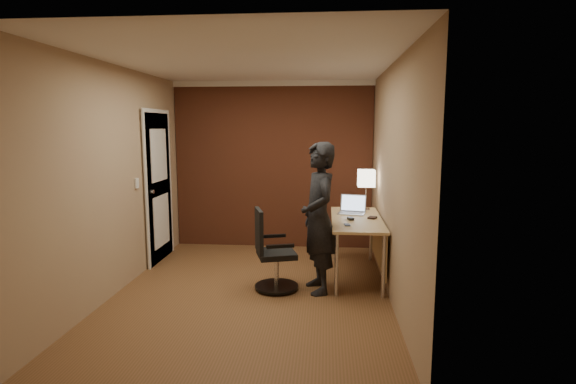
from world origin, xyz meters
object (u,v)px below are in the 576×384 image
object	(u,v)px
desk_lamp	(366,179)
person	(319,218)
desk	(362,228)
mouse	(351,219)
wallet	(372,218)
laptop	(352,208)
phone	(347,225)
office_chair	(271,255)

from	to	relation	value
desk_lamp	person	distance (m)	1.30
desk	mouse	xyz separation A→B (m)	(-0.15, -0.12, 0.14)
wallet	person	xyz separation A→B (m)	(-0.64, -0.53, 0.09)
mouse	desk	bearing A→B (deg)	23.72
laptop	wallet	size ratio (longest dim) A/B	3.45
desk_lamp	mouse	size ratio (longest dim) A/B	5.35
laptop	phone	bearing A→B (deg)	-97.63
desk	person	size ratio (longest dim) A/B	0.90
phone	wallet	distance (m)	0.51
desk_lamp	person	size ratio (longest dim) A/B	0.32
desk_lamp	person	xyz separation A→B (m)	(-0.60, -1.10, -0.31)
mouse	person	bearing A→B (deg)	-144.83
desk_lamp	laptop	world-z (taller)	desk_lamp
laptop	phone	xyz separation A→B (m)	(-0.10, -0.72, -0.06)
wallet	office_chair	world-z (taller)	office_chair
mouse	office_chair	size ratio (longest dim) A/B	0.11
mouse	phone	bearing A→B (deg)	-113.83
laptop	person	distance (m)	0.95
office_chair	person	world-z (taller)	person
laptop	mouse	bearing A→B (deg)	-95.82
phone	laptop	bearing A→B (deg)	76.03
wallet	person	world-z (taller)	person
wallet	mouse	bearing A→B (deg)	-158.62
phone	desk	bearing A→B (deg)	57.12
desk	laptop	size ratio (longest dim) A/B	3.95
laptop	office_chair	xyz separation A→B (m)	(-0.94, -0.87, -0.39)
desk	person	world-z (taller)	person
desk	mouse	distance (m)	0.24
desk	office_chair	distance (m)	1.20
mouse	wallet	bearing A→B (deg)	7.79
phone	person	world-z (taller)	person
mouse	person	world-z (taller)	person
desk	wallet	bearing A→B (deg)	-5.42
phone	office_chair	distance (m)	0.92
mouse	desk_lamp	bearing A→B (deg)	57.49
mouse	office_chair	world-z (taller)	office_chair
laptop	desk_lamp	bearing A→B (deg)	53.02
phone	desk_lamp	bearing A→B (deg)	67.29
laptop	phone	size ratio (longest dim) A/B	3.30
wallet	person	size ratio (longest dim) A/B	0.07
office_chair	desk_lamp	bearing A→B (deg)	44.75
desk_lamp	office_chair	xyz separation A→B (m)	(-1.13, -1.12, -0.75)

